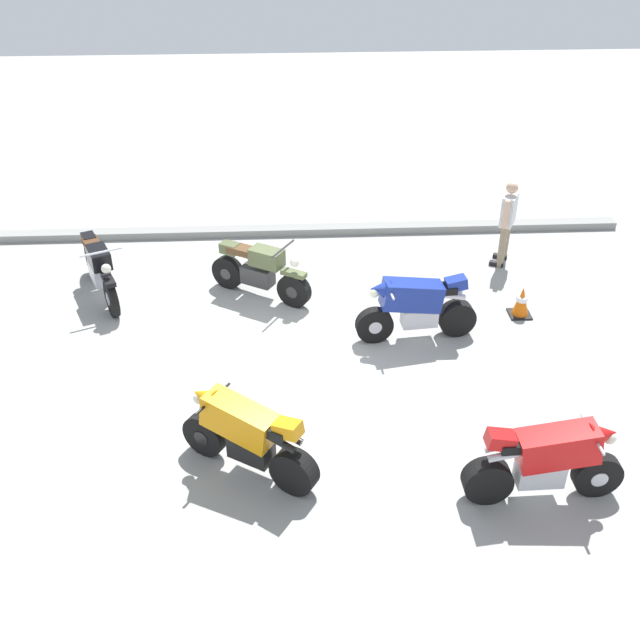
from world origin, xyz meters
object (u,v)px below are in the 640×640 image
(motorcycle_blue_sportbike, at_px, (416,306))
(motorcycle_black_cruiser, at_px, (100,269))
(person_in_white_shirt, at_px, (507,218))
(motorcycle_olive_vintage, at_px, (260,271))
(motorcycle_red_sportbike, at_px, (547,460))
(motorcycle_orange_sportbike, at_px, (246,434))
(traffic_cone, at_px, (522,302))

(motorcycle_blue_sportbike, relative_size, motorcycle_black_cruiser, 1.00)
(motorcycle_blue_sportbike, distance_m, person_in_white_shirt, 3.19)
(motorcycle_olive_vintage, relative_size, person_in_white_shirt, 1.08)
(motorcycle_red_sportbike, distance_m, motorcycle_black_cruiser, 8.08)
(motorcycle_blue_sportbike, xyz_separation_m, person_in_white_shirt, (2.05, 2.43, 0.33))
(motorcycle_blue_sportbike, bearing_deg, person_in_white_shirt, -136.22)
(motorcycle_orange_sportbike, bearing_deg, motorcycle_black_cruiser, -26.85)
(motorcycle_olive_vintage, xyz_separation_m, motorcycle_black_cruiser, (-2.76, 0.18, 0.03))
(motorcycle_orange_sportbike, height_order, traffic_cone, motorcycle_orange_sportbike)
(person_in_white_shirt, bearing_deg, motorcycle_olive_vintage, 38.87)
(motorcycle_orange_sportbike, xyz_separation_m, motorcycle_black_cruiser, (-2.68, 4.49, -0.07))
(motorcycle_black_cruiser, height_order, person_in_white_shirt, person_in_white_shirt)
(motorcycle_red_sportbike, relative_size, motorcycle_black_cruiser, 1.00)
(motorcycle_orange_sportbike, height_order, motorcycle_red_sportbike, same)
(motorcycle_red_sportbike, bearing_deg, traffic_cone, 76.46)
(motorcycle_orange_sportbike, xyz_separation_m, motorcycle_olive_vintage, (0.08, 4.31, -0.11))
(traffic_cone, bearing_deg, motorcycle_black_cruiser, 171.78)
(motorcycle_orange_sportbike, height_order, person_in_white_shirt, person_in_white_shirt)
(motorcycle_olive_vintage, xyz_separation_m, motorcycle_red_sportbike, (3.49, -4.94, 0.11))
(motorcycle_black_cruiser, xyz_separation_m, person_in_white_shirt, (7.31, 0.81, 0.40))
(motorcycle_orange_sportbike, height_order, motorcycle_blue_sportbike, same)
(motorcycle_red_sportbike, height_order, person_in_white_shirt, person_in_white_shirt)
(motorcycle_blue_sportbike, bearing_deg, motorcycle_orange_sportbike, 42.22)
(person_in_white_shirt, bearing_deg, motorcycle_blue_sportbike, 76.32)
(motorcycle_orange_sportbike, distance_m, traffic_cone, 5.66)
(motorcycle_black_cruiser, bearing_deg, motorcycle_blue_sportbike, 48.72)
(motorcycle_red_sportbike, bearing_deg, motorcycle_blue_sportbike, 104.68)
(motorcycle_olive_vintage, xyz_separation_m, traffic_cone, (4.38, -0.85, -0.23))
(person_in_white_shirt, bearing_deg, traffic_cone, 111.57)
(motorcycle_orange_sportbike, xyz_separation_m, person_in_white_shirt, (4.62, 5.31, 0.33))
(motorcycle_orange_sportbike, distance_m, motorcycle_olive_vintage, 4.31)
(motorcycle_black_cruiser, relative_size, person_in_white_shirt, 1.20)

